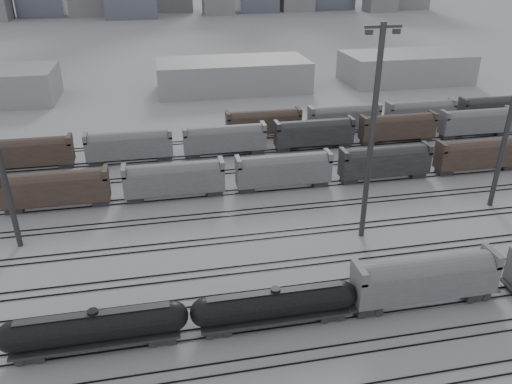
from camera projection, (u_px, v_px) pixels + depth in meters
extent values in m
plane|color=silver|center=(285.00, 329.00, 49.77)|extent=(900.00, 900.00, 0.00)
cube|color=black|center=(298.00, 363.00, 45.57)|extent=(220.00, 0.07, 0.16)
cube|color=black|center=(293.00, 352.00, 46.84)|extent=(220.00, 0.07, 0.16)
cube|color=black|center=(284.00, 327.00, 49.98)|extent=(220.00, 0.07, 0.16)
cube|color=black|center=(281.00, 317.00, 51.25)|extent=(220.00, 0.07, 0.16)
cube|color=black|center=(273.00, 296.00, 54.39)|extent=(220.00, 0.07, 0.16)
cube|color=black|center=(270.00, 288.00, 55.66)|extent=(220.00, 0.07, 0.16)
cube|color=black|center=(263.00, 270.00, 58.80)|extent=(220.00, 0.07, 0.16)
cube|color=black|center=(260.00, 264.00, 60.07)|extent=(220.00, 0.07, 0.16)
cube|color=black|center=(252.00, 240.00, 64.97)|extent=(220.00, 0.07, 0.16)
cube|color=black|center=(250.00, 234.00, 66.24)|extent=(220.00, 0.07, 0.16)
cube|color=black|center=(242.00, 215.00, 71.15)|extent=(220.00, 0.07, 0.16)
cube|color=black|center=(241.00, 210.00, 72.41)|extent=(220.00, 0.07, 0.16)
cube|color=black|center=(234.00, 194.00, 77.32)|extent=(220.00, 0.07, 0.16)
cube|color=black|center=(233.00, 190.00, 78.59)|extent=(220.00, 0.07, 0.16)
cube|color=black|center=(227.00, 173.00, 84.38)|extent=(220.00, 0.07, 0.16)
cube|color=black|center=(226.00, 170.00, 85.64)|extent=(220.00, 0.07, 0.16)
cube|color=black|center=(220.00, 156.00, 91.43)|extent=(220.00, 0.07, 0.16)
cube|color=black|center=(219.00, 153.00, 92.70)|extent=(220.00, 0.07, 0.16)
cube|color=black|center=(215.00, 142.00, 98.49)|extent=(220.00, 0.07, 0.16)
cube|color=black|center=(214.00, 139.00, 99.75)|extent=(220.00, 0.07, 0.16)
cube|color=#242426|center=(32.00, 353.00, 46.12)|extent=(2.58, 2.08, 0.69)
cube|color=#242426|center=(162.00, 335.00, 48.25)|extent=(2.58, 2.08, 0.69)
cube|color=#242426|center=(98.00, 339.00, 46.97)|extent=(15.39, 2.68, 0.25)
cylinder|color=black|center=(95.00, 326.00, 46.28)|extent=(14.40, 2.88, 2.88)
sphere|color=black|center=(13.00, 337.00, 44.99)|extent=(2.88, 2.88, 2.88)
sphere|color=black|center=(173.00, 316.00, 47.57)|extent=(2.88, 2.88, 2.88)
cylinder|color=black|center=(93.00, 313.00, 45.58)|extent=(0.99, 0.99, 0.50)
cube|color=#242426|center=(93.00, 314.00, 45.63)|extent=(13.90, 0.89, 0.06)
cube|color=#242426|center=(218.00, 327.00, 49.23)|extent=(2.53, 2.04, 0.68)
cube|color=#242426|center=(330.00, 312.00, 51.32)|extent=(2.53, 2.04, 0.68)
cube|color=#242426|center=(275.00, 316.00, 50.06)|extent=(15.07, 2.62, 0.24)
cylinder|color=black|center=(275.00, 303.00, 49.39)|extent=(14.09, 2.82, 2.82)
sphere|color=black|center=(204.00, 312.00, 48.12)|extent=(2.82, 2.82, 2.82)
sphere|color=black|center=(343.00, 294.00, 50.65)|extent=(2.82, 2.82, 2.82)
cylinder|color=black|center=(276.00, 290.00, 48.71)|extent=(0.97, 0.97, 0.49)
cube|color=#242426|center=(276.00, 291.00, 48.75)|extent=(13.61, 0.87, 0.06)
cube|color=#242426|center=(367.00, 307.00, 52.03)|extent=(2.68, 2.17, 0.72)
cube|color=#242426|center=(473.00, 292.00, 54.24)|extent=(2.68, 2.17, 0.72)
cube|color=gray|center=(424.00, 281.00, 52.08)|extent=(15.47, 3.09, 3.30)
cylinder|color=gray|center=(426.00, 271.00, 51.54)|extent=(14.03, 2.99, 2.99)
cube|color=gray|center=(359.00, 272.00, 49.85)|extent=(0.72, 3.09, 1.44)
cube|color=gray|center=(492.00, 256.00, 52.51)|extent=(0.72, 3.09, 1.44)
cone|color=#242426|center=(422.00, 296.00, 52.96)|extent=(2.48, 2.48, 0.93)
cylinder|color=#39393C|center=(371.00, 139.00, 60.31)|extent=(0.69, 0.69, 27.10)
cube|color=#39393C|center=(383.00, 27.00, 54.64)|extent=(4.34, 0.33, 0.33)
cube|color=#39393C|center=(369.00, 32.00, 54.58)|extent=(0.76, 0.54, 0.54)
cube|color=#39393C|center=(397.00, 31.00, 55.16)|extent=(0.76, 0.54, 0.54)
cylinder|color=#39393C|center=(510.00, 115.00, 68.03)|extent=(0.71, 0.71, 27.68)
cube|color=brown|center=(56.00, 190.00, 72.11)|extent=(15.00, 3.00, 5.60)
cube|color=gray|center=(174.00, 181.00, 75.15)|extent=(15.00, 3.00, 5.60)
cube|color=gray|center=(284.00, 172.00, 78.20)|extent=(15.00, 3.00, 5.60)
cube|color=#242426|center=(385.00, 163.00, 81.25)|extent=(15.00, 3.00, 5.60)
cube|color=brown|center=(478.00, 156.00, 84.30)|extent=(15.00, 3.00, 5.60)
cube|color=brown|center=(27.00, 154.00, 84.96)|extent=(15.00, 3.00, 5.60)
cube|color=gray|center=(129.00, 147.00, 88.01)|extent=(15.00, 3.00, 5.60)
cube|color=gray|center=(225.00, 141.00, 91.06)|extent=(15.00, 3.00, 5.60)
cube|color=#242426|center=(314.00, 134.00, 94.11)|extent=(15.00, 3.00, 5.60)
cube|color=brown|center=(397.00, 129.00, 97.15)|extent=(15.00, 3.00, 5.60)
cube|color=gray|center=(476.00, 123.00, 100.20)|extent=(15.00, 3.00, 5.60)
cube|color=brown|center=(264.00, 124.00, 99.73)|extent=(15.00, 3.00, 5.60)
cube|color=gray|center=(344.00, 119.00, 102.77)|extent=(15.00, 3.00, 5.60)
cube|color=gray|center=(420.00, 114.00, 105.82)|extent=(15.00, 3.00, 5.60)
cube|color=#242426|center=(491.00, 110.00, 108.87)|extent=(15.00, 3.00, 5.60)
cube|color=#979799|center=(233.00, 75.00, 133.60)|extent=(40.00, 18.00, 8.00)
cube|color=#979799|center=(405.00, 67.00, 142.56)|extent=(35.00, 18.00, 8.00)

